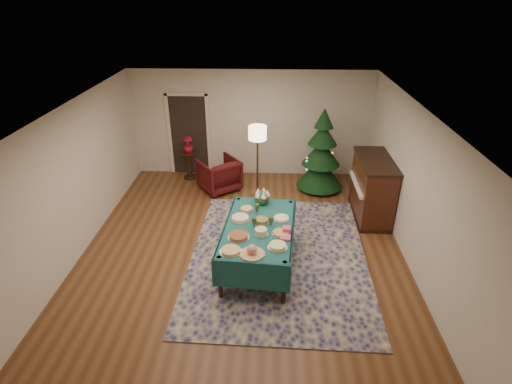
{
  "coord_description": "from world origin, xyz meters",
  "views": [
    {
      "loc": [
        0.49,
        -6.19,
        4.49
      ],
      "look_at": [
        0.23,
        0.45,
        1.02
      ],
      "focal_mm": 28.0,
      "sensor_mm": 36.0,
      "label": 1
    }
  ],
  "objects_px": {
    "christmas_tree": "(321,154)",
    "piano": "(372,189)",
    "gift_box": "(287,230)",
    "side_table": "(190,166)",
    "buffet_table": "(259,234)",
    "floor_lamp": "(258,137)",
    "potted_plant": "(188,148)",
    "armchair": "(219,173)"
  },
  "relations": [
    {
      "from": "buffet_table",
      "to": "potted_plant",
      "type": "relative_size",
      "value": 5.16
    },
    {
      "from": "buffet_table",
      "to": "christmas_tree",
      "type": "relative_size",
      "value": 1.07
    },
    {
      "from": "buffet_table",
      "to": "christmas_tree",
      "type": "bearing_deg",
      "value": 65.55
    },
    {
      "from": "armchair",
      "to": "potted_plant",
      "type": "height_order",
      "value": "potted_plant"
    },
    {
      "from": "gift_box",
      "to": "side_table",
      "type": "height_order",
      "value": "gift_box"
    },
    {
      "from": "potted_plant",
      "to": "piano",
      "type": "height_order",
      "value": "piano"
    },
    {
      "from": "floor_lamp",
      "to": "side_table",
      "type": "bearing_deg",
      "value": 155.01
    },
    {
      "from": "side_table",
      "to": "piano",
      "type": "xyz_separation_m",
      "value": [
        4.23,
        -1.73,
        0.3
      ]
    },
    {
      "from": "armchair",
      "to": "floor_lamp",
      "type": "height_order",
      "value": "floor_lamp"
    },
    {
      "from": "buffet_table",
      "to": "potted_plant",
      "type": "distance_m",
      "value": 4.02
    },
    {
      "from": "armchair",
      "to": "buffet_table",
      "type": "bearing_deg",
      "value": 73.81
    },
    {
      "from": "gift_box",
      "to": "piano",
      "type": "xyz_separation_m",
      "value": [
        1.88,
        1.99,
        -0.22
      ]
    },
    {
      "from": "armchair",
      "to": "potted_plant",
      "type": "bearing_deg",
      "value": -73.17
    },
    {
      "from": "side_table",
      "to": "piano",
      "type": "distance_m",
      "value": 4.58
    },
    {
      "from": "gift_box",
      "to": "floor_lamp",
      "type": "height_order",
      "value": "floor_lamp"
    },
    {
      "from": "christmas_tree",
      "to": "piano",
      "type": "relative_size",
      "value": 1.33
    },
    {
      "from": "armchair",
      "to": "christmas_tree",
      "type": "height_order",
      "value": "christmas_tree"
    },
    {
      "from": "buffet_table",
      "to": "side_table",
      "type": "bearing_deg",
      "value": 118.02
    },
    {
      "from": "gift_box",
      "to": "floor_lamp",
      "type": "distance_m",
      "value": 3.01
    },
    {
      "from": "gift_box",
      "to": "christmas_tree",
      "type": "xyz_separation_m",
      "value": [
        0.92,
        3.23,
        0.05
      ]
    },
    {
      "from": "floor_lamp",
      "to": "christmas_tree",
      "type": "height_order",
      "value": "christmas_tree"
    },
    {
      "from": "piano",
      "to": "floor_lamp",
      "type": "bearing_deg",
      "value": 159.8
    },
    {
      "from": "side_table",
      "to": "potted_plant",
      "type": "relative_size",
      "value": 1.69
    },
    {
      "from": "gift_box",
      "to": "potted_plant",
      "type": "relative_size",
      "value": 0.31
    },
    {
      "from": "gift_box",
      "to": "armchair",
      "type": "height_order",
      "value": "gift_box"
    },
    {
      "from": "buffet_table",
      "to": "floor_lamp",
      "type": "bearing_deg",
      "value": 92.45
    },
    {
      "from": "side_table",
      "to": "christmas_tree",
      "type": "height_order",
      "value": "christmas_tree"
    },
    {
      "from": "armchair",
      "to": "side_table",
      "type": "relative_size",
      "value": 1.23
    },
    {
      "from": "side_table",
      "to": "piano",
      "type": "relative_size",
      "value": 0.47
    },
    {
      "from": "piano",
      "to": "side_table",
      "type": "bearing_deg",
      "value": 157.76
    },
    {
      "from": "gift_box",
      "to": "christmas_tree",
      "type": "relative_size",
      "value": 0.06
    },
    {
      "from": "christmas_tree",
      "to": "piano",
      "type": "bearing_deg",
      "value": -52.31
    },
    {
      "from": "armchair",
      "to": "piano",
      "type": "distance_m",
      "value": 3.58
    },
    {
      "from": "armchair",
      "to": "christmas_tree",
      "type": "xyz_separation_m",
      "value": [
        2.44,
        0.14,
        0.47
      ]
    },
    {
      "from": "side_table",
      "to": "piano",
      "type": "height_order",
      "value": "piano"
    },
    {
      "from": "christmas_tree",
      "to": "piano",
      "type": "height_order",
      "value": "christmas_tree"
    },
    {
      "from": "gift_box",
      "to": "christmas_tree",
      "type": "distance_m",
      "value": 3.36
    },
    {
      "from": "potted_plant",
      "to": "christmas_tree",
      "type": "bearing_deg",
      "value": -8.56
    },
    {
      "from": "piano",
      "to": "christmas_tree",
      "type": "bearing_deg",
      "value": 127.69
    },
    {
      "from": "floor_lamp",
      "to": "side_table",
      "type": "distance_m",
      "value": 2.24
    },
    {
      "from": "gift_box",
      "to": "armchair",
      "type": "bearing_deg",
      "value": 116.2
    },
    {
      "from": "buffet_table",
      "to": "christmas_tree",
      "type": "height_order",
      "value": "christmas_tree"
    }
  ]
}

